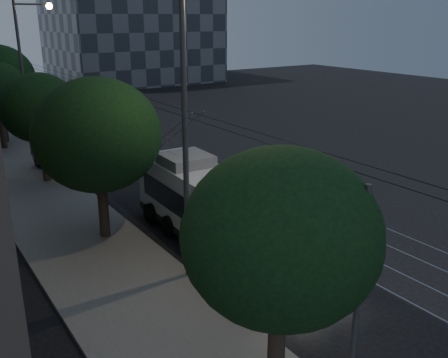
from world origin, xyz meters
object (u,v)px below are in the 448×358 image
pickup_silver (77,158)px  car_white_d (25,109)px  trolleybus (219,213)px  car_white_a (78,158)px  car_white_b (44,130)px  car_white_c (47,128)px  streetlamp_near (195,100)px  streetlamp_far (28,64)px

pickup_silver → car_white_d: size_ratio=1.45×
trolleybus → pickup_silver: 14.15m
car_white_a → car_white_b: car_white_a is taller
trolleybus → car_white_b: (-0.68, 24.56, -0.96)m
trolleybus → car_white_d: trolleybus is taller
trolleybus → car_white_a: size_ratio=2.62×
car_white_c → car_white_d: bearing=65.7°
trolleybus → car_white_c: (-0.27, 25.33, -0.98)m
trolleybus → car_white_a: trolleybus is taller
car_white_c → car_white_a: bearing=-116.6°
trolleybus → streetlamp_near: streetlamp_near is taller
car_white_d → streetlamp_near: streetlamp_near is taller
car_white_b → pickup_silver: bearing=-83.5°
car_white_a → car_white_d: size_ratio=1.01×
trolleybus → pickup_silver: size_ratio=1.83×
trolleybus → car_white_a: bearing=96.9°
car_white_a → car_white_c: bearing=63.1°
car_white_a → car_white_c: (0.96, 10.76, -0.12)m
pickup_silver → car_white_a: size_ratio=1.43×
car_white_d → pickup_silver: bearing=-109.3°
trolleybus → streetlamp_far: 20.17m
car_white_a → car_white_d: bearing=64.2°
car_white_b → streetlamp_near: size_ratio=0.41×
streetlamp_near → streetlamp_far: 20.87m
car_white_c → streetlamp_far: (-2.20, -5.87, 5.67)m
streetlamp_far → car_white_a: bearing=-75.8°
streetlamp_far → streetlamp_near: bearing=-88.3°
streetlamp_near → streetlamp_far: streetlamp_near is taller
car_white_b → car_white_d: bearing=95.6°
car_white_a → streetlamp_near: streetlamp_near is taller
pickup_silver → car_white_d: (1.60, 20.87, -0.14)m
pickup_silver → car_white_d: 20.94m
car_white_b → car_white_c: 0.86m
car_white_a → car_white_c: size_ratio=1.15×
pickup_silver → car_white_b: 10.53m
car_white_a → car_white_d: (1.44, 20.37, -0.01)m
streetlamp_near → pickup_silver: bearing=88.3°
car_white_d → trolleybus: bearing=-105.2°
car_white_b → car_white_d: 10.41m
trolleybus → car_white_d: 34.95m
car_white_a → car_white_b: 10.02m
car_white_d → streetlamp_far: (-2.68, -15.48, 5.56)m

